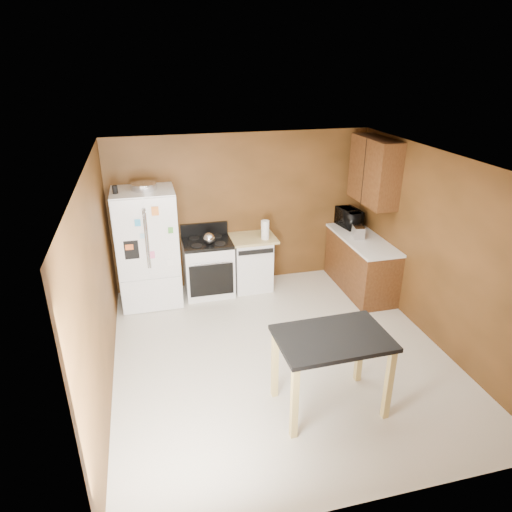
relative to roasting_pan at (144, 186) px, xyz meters
name	(u,v)px	position (x,y,z in m)	size (l,w,h in m)	color
floor	(280,354)	(1.52, -1.90, -1.85)	(4.50, 4.50, 0.00)	beige
ceiling	(285,163)	(1.52, -1.90, 0.65)	(4.50, 4.50, 0.00)	white
wall_back	(242,211)	(1.52, 0.35, -0.60)	(4.20, 4.20, 0.00)	brown
wall_front	(370,390)	(1.52, -4.15, -0.60)	(4.20, 4.20, 0.00)	brown
wall_left	(99,287)	(-0.58, -1.90, -0.60)	(4.50, 4.50, 0.00)	brown
wall_right	(437,251)	(3.62, -1.90, -0.60)	(4.50, 4.50, 0.00)	brown
roasting_pan	(144,186)	(0.00, 0.00, 0.00)	(0.37, 0.37, 0.09)	silver
pen_cup	(115,190)	(-0.39, -0.12, 0.01)	(0.07, 0.07, 0.11)	black
kettle	(209,238)	(0.90, -0.10, -0.86)	(0.18, 0.18, 0.18)	silver
paper_towel	(265,230)	(1.80, -0.07, -0.81)	(0.13, 0.13, 0.30)	white
green_canister	(265,232)	(1.83, 0.09, -0.91)	(0.09, 0.09, 0.10)	green
toaster	(358,232)	(3.25, -0.40, -0.85)	(0.16, 0.25, 0.19)	silver
microwave	(349,218)	(3.33, 0.13, -0.81)	(0.50, 0.34, 0.28)	black
refrigerator	(148,248)	(-0.03, -0.04, -0.95)	(0.90, 0.80, 1.80)	white
gas_range	(208,266)	(0.88, 0.03, -1.38)	(0.76, 0.68, 1.10)	white
dishwasher	(251,262)	(1.60, 0.05, -1.39)	(0.78, 0.63, 0.89)	white
right_cabinets	(365,237)	(3.36, -0.42, -0.94)	(0.63, 1.58, 2.45)	brown
island	(332,348)	(1.75, -2.94, -1.08)	(1.18, 0.80, 0.91)	black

